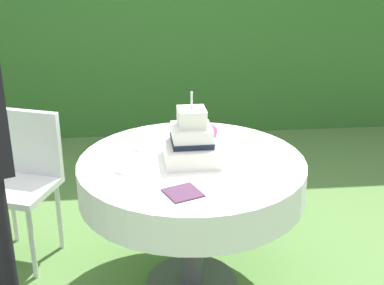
# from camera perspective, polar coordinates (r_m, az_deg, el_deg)

# --- Properties ---
(ground_plane) EXTENTS (20.00, 20.00, 0.00)m
(ground_plane) POSITION_cam_1_polar(r_m,az_deg,el_deg) (3.17, -0.03, -14.61)
(ground_plane) COLOR #547A3D
(cake_table) EXTENTS (1.18, 1.18, 0.76)m
(cake_table) POSITION_cam_1_polar(r_m,az_deg,el_deg) (2.83, -0.03, -3.92)
(cake_table) COLOR #4C4C51
(cake_table) RESTS_ON ground_plane
(wedding_cake) EXTENTS (0.29, 0.29, 0.37)m
(wedding_cake) POSITION_cam_1_polar(r_m,az_deg,el_deg) (2.75, 0.13, 0.09)
(wedding_cake) COLOR white
(wedding_cake) RESTS_ON cake_table
(serving_plate_near) EXTENTS (0.12, 0.12, 0.01)m
(serving_plate_near) POSITION_cam_1_polar(r_m,az_deg,el_deg) (2.95, -5.06, -0.48)
(serving_plate_near) COLOR white
(serving_plate_near) RESTS_ON cake_table
(serving_plate_far) EXTENTS (0.13, 0.13, 0.01)m
(serving_plate_far) POSITION_cam_1_polar(r_m,az_deg,el_deg) (2.70, -6.80, -2.78)
(serving_plate_far) COLOR white
(serving_plate_far) RESTS_ON cake_table
(serving_plate_left) EXTENTS (0.11, 0.11, 0.01)m
(serving_plate_left) POSITION_cam_1_polar(r_m,az_deg,el_deg) (2.82, 9.40, -1.79)
(serving_plate_left) COLOR white
(serving_plate_left) RESTS_ON cake_table
(napkin_stack) EXTENTS (0.20, 0.20, 0.01)m
(napkin_stack) POSITION_cam_1_polar(r_m,az_deg,el_deg) (2.45, -0.96, -5.32)
(napkin_stack) COLOR #4C2D47
(napkin_stack) RESTS_ON cake_table
(garden_chair) EXTENTS (0.52, 0.52, 0.89)m
(garden_chair) POSITION_cam_1_polar(r_m,az_deg,el_deg) (3.33, -17.38, -2.99)
(garden_chair) COLOR white
(garden_chair) RESTS_ON ground_plane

